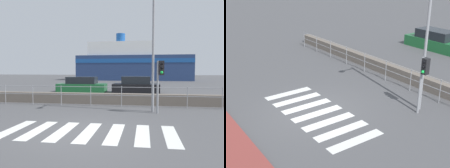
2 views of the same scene
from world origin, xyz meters
TOP-DOWN VIEW (x-y plane):
  - ground_plane at (0.00, 0.00)m, footprint 160.00×160.00m
  - crosswalk at (0.33, 0.00)m, footprint 5.85×2.40m
  - seawall at (0.00, 6.06)m, footprint 21.88×0.55m
  - harbor_fence at (-0.00, 5.19)m, footprint 19.73×0.04m
  - traffic_light_far at (2.91, 3.59)m, footprint 0.34×0.32m
  - streetlamp at (2.58, 3.75)m, footprint 0.32×1.15m
  - parked_car_green at (-3.65, 12.85)m, footprint 4.55×1.74m

SIDE VIEW (x-z plane):
  - ground_plane at x=0.00m, z-range 0.00..0.00m
  - crosswalk at x=0.33m, z-range 0.00..0.01m
  - seawall at x=0.00m, z-range 0.00..0.65m
  - parked_car_green at x=-3.65m, z-range -0.11..1.32m
  - harbor_fence at x=0.00m, z-range 0.18..1.35m
  - traffic_light_far at x=2.91m, z-range 0.59..3.12m
  - streetlamp at x=2.58m, z-range 0.74..7.06m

